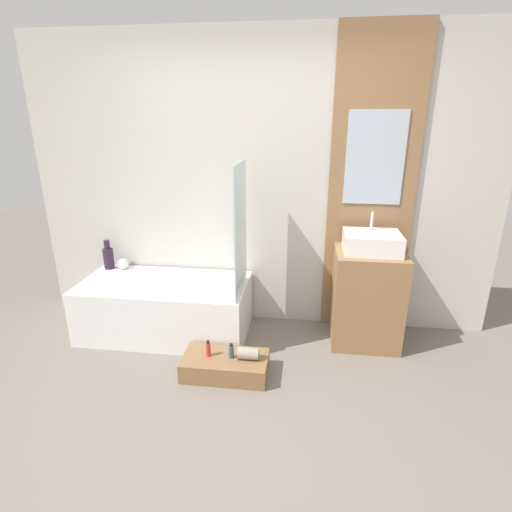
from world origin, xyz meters
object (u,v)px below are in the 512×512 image
object	(u,v)px
bottle_soap_secondary	(231,351)
bathtub	(166,307)
sink	(372,242)
vase_round_light	(123,264)
bottle_soap_primary	(208,349)
wooden_step_bench	(225,365)
vase_tall_dark	(108,257)

from	to	relation	value
bottle_soap_secondary	bathtub	bearing A→B (deg)	141.52
sink	vase_round_light	world-z (taller)	sink
bathtub	bottle_soap_primary	world-z (taller)	bathtub
bottle_soap_secondary	wooden_step_bench	bearing A→B (deg)	180.00
vase_tall_dark	bathtub	bearing A→B (deg)	-22.79
sink	vase_round_light	bearing A→B (deg)	175.61
vase_round_light	bathtub	bearing A→B (deg)	-28.09
wooden_step_bench	vase_tall_dark	bearing A→B (deg)	147.37
sink	bottle_soap_primary	distance (m)	1.57
wooden_step_bench	sink	bearing A→B (deg)	30.59
sink	bottle_soap_primary	bearing A→B (deg)	-152.11
bathtub	vase_tall_dark	distance (m)	0.79
vase_round_light	bottle_soap_primary	size ratio (longest dim) A/B	0.78
sink	bottle_soap_primary	size ratio (longest dim) A/B	3.44
vase_tall_dark	vase_round_light	distance (m)	0.16
bottle_soap_secondary	vase_tall_dark	bearing A→B (deg)	148.32
bottle_soap_primary	wooden_step_bench	bearing A→B (deg)	0.00
bathtub	bottle_soap_secondary	bearing A→B (deg)	-38.48
wooden_step_bench	bottle_soap_primary	world-z (taller)	bottle_soap_primary
vase_round_light	bottle_soap_secondary	xyz separation A→B (m)	(1.21, -0.83, -0.34)
sink	bathtub	bearing A→B (deg)	-177.04
bathtub	wooden_step_bench	world-z (taller)	bathtub
wooden_step_bench	vase_tall_dark	size ratio (longest dim) A/B	2.30
bathtub	vase_tall_dark	xyz separation A→B (m)	(-0.64, 0.27, 0.36)
bathtub	bottle_soap_primary	distance (m)	0.78
wooden_step_bench	bottle_soap_primary	bearing A→B (deg)	180.00
vase_tall_dark	wooden_step_bench	bearing A→B (deg)	-32.63
sink	wooden_step_bench	bearing A→B (deg)	-149.41
vase_tall_dark	vase_round_light	xyz separation A→B (m)	(0.14, -0.00, -0.06)
vase_round_light	sink	bearing A→B (deg)	-4.39
sink	bottle_soap_secondary	distance (m)	1.44
bathtub	wooden_step_bench	distance (m)	0.89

